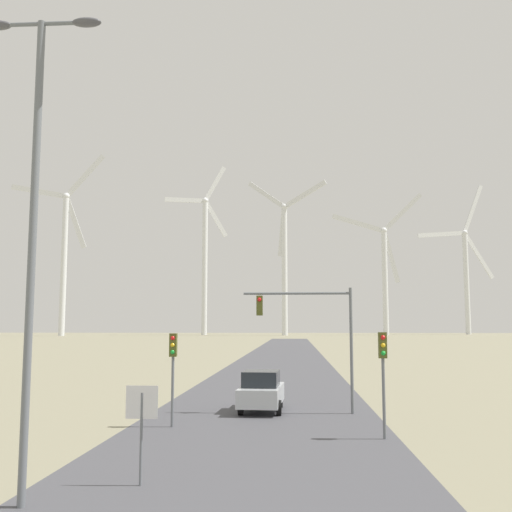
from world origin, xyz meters
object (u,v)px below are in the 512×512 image
(wind_turbine_left, at_px, (205,254))
(wind_turbine_center, at_px, (284,256))
(traffic_light_post_near_left, at_px, (173,358))
(wind_turbine_right, at_px, (385,268))
(traffic_light_post_near_right, at_px, (383,360))
(traffic_light_mast_overhead, at_px, (312,322))
(wind_turbine_far_right, at_px, (466,269))
(stop_sign_near, at_px, (142,415))
(car_approaching, at_px, (261,391))
(wind_turbine_far_left, at_px, (64,250))
(streetlamp, at_px, (34,197))

(wind_turbine_left, bearing_deg, wind_turbine_center, -14.67)
(traffic_light_post_near_left, height_order, wind_turbine_right, wind_turbine_right)
(traffic_light_post_near_right, bearing_deg, traffic_light_mast_overhead, 111.27)
(wind_turbine_right, bearing_deg, traffic_light_post_near_right, -98.58)
(wind_turbine_far_right, bearing_deg, stop_sign_near, -107.49)
(car_approaching, height_order, wind_turbine_right, wind_turbine_right)
(stop_sign_near, bearing_deg, traffic_light_post_near_left, 96.43)
(wind_turbine_far_left, xyz_separation_m, wind_turbine_center, (80.38, 18.46, -0.86))
(streetlamp, height_order, wind_turbine_left, wind_turbine_left)
(traffic_light_post_near_right, relative_size, wind_turbine_far_left, 0.05)
(traffic_light_mast_overhead, xyz_separation_m, wind_turbine_center, (-4.47, 203.82, 26.46))
(car_approaching, height_order, wind_turbine_left, wind_turbine_left)
(traffic_light_mast_overhead, distance_m, wind_turbine_far_left, 205.67)
(traffic_light_mast_overhead, bearing_deg, wind_turbine_far_right, 72.66)
(car_approaching, height_order, wind_turbine_far_left, wind_turbine_far_left)
(traffic_light_mast_overhead, height_order, wind_turbine_center, wind_turbine_center)
(car_approaching, xyz_separation_m, wind_turbine_far_left, (-82.55, 184.86, 30.44))
(wind_turbine_center, height_order, wind_turbine_far_right, wind_turbine_far_right)
(stop_sign_near, height_order, traffic_light_post_near_left, traffic_light_post_near_left)
(traffic_light_post_near_right, relative_size, wind_turbine_center, 0.06)
(traffic_light_post_near_right, bearing_deg, wind_turbine_far_right, 73.57)
(wind_turbine_right, bearing_deg, wind_turbine_left, -179.84)
(streetlamp, relative_size, wind_turbine_left, 0.16)
(traffic_light_mast_overhead, distance_m, wind_turbine_right, 216.59)
(streetlamp, relative_size, traffic_light_post_near_left, 3.09)
(traffic_light_mast_overhead, xyz_separation_m, car_approaching, (-2.30, 0.50, -3.12))
(car_approaching, distance_m, wind_turbine_right, 216.83)
(car_approaching, height_order, wind_turbine_center, wind_turbine_center)
(traffic_light_post_near_left, bearing_deg, wind_turbine_far_left, 112.74)
(streetlamp, relative_size, stop_sign_near, 4.60)
(wind_turbine_far_left, bearing_deg, wind_turbine_center, 12.94)
(traffic_light_mast_overhead, relative_size, wind_turbine_far_right, 0.09)
(stop_sign_near, distance_m, wind_turbine_far_left, 215.43)
(stop_sign_near, xyz_separation_m, traffic_light_post_near_right, (6.85, 6.43, 1.00))
(car_approaching, xyz_separation_m, wind_turbine_far_right, (75.19, 232.93, 26.83))
(wind_turbine_right, relative_size, wind_turbine_far_right, 0.87)
(wind_turbine_left, relative_size, wind_turbine_right, 1.22)
(car_approaching, relative_size, wind_turbine_right, 0.07)
(car_approaching, bearing_deg, traffic_light_mast_overhead, -12.19)
(traffic_light_post_near_right, bearing_deg, stop_sign_near, -136.80)
(traffic_light_post_near_left, distance_m, wind_turbine_left, 220.57)
(traffic_light_post_near_left, relative_size, wind_turbine_far_right, 0.05)
(wind_turbine_far_left, bearing_deg, wind_turbine_left, 29.40)
(traffic_light_post_near_left, bearing_deg, wind_turbine_center, 89.71)
(traffic_light_post_near_left, xyz_separation_m, wind_turbine_far_right, (78.39, 237.36, 25.12))
(traffic_light_post_near_left, bearing_deg, wind_turbine_far_right, 71.72)
(traffic_light_post_near_left, height_order, wind_turbine_far_left, wind_turbine_far_left)
(streetlamp, relative_size, wind_turbine_far_right, 0.17)
(car_approaching, bearing_deg, wind_turbine_right, 79.95)
(wind_turbine_far_left, height_order, wind_turbine_center, wind_turbine_far_left)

